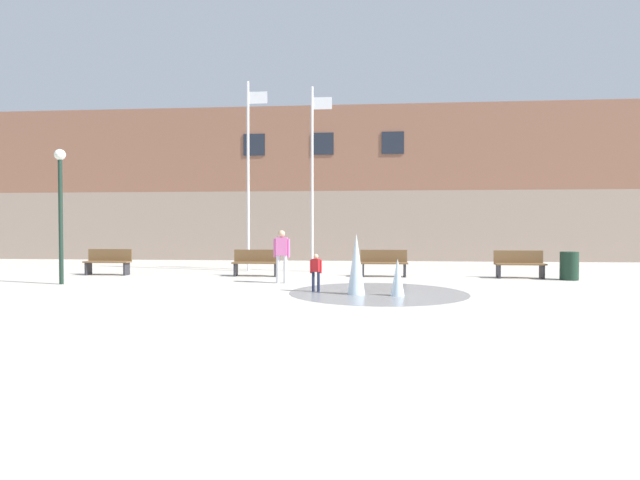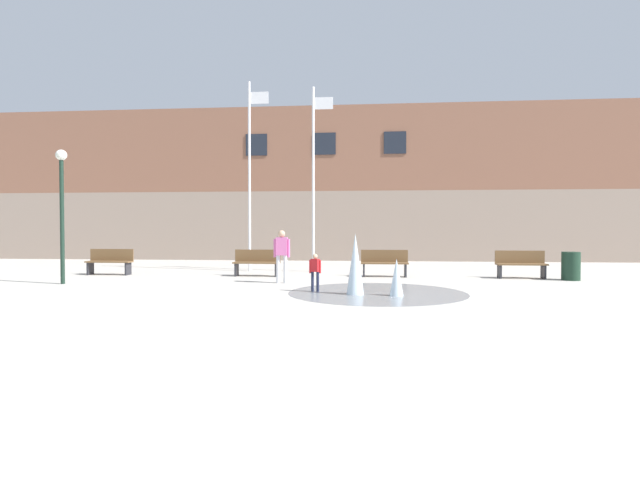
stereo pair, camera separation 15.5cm
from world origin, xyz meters
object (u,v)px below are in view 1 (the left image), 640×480
Objects in this scene: park_bench_left_of_flagpoles at (108,261)px; flagpole_right at (313,173)px; adult_watching at (282,252)px; lamp_post_left_lane at (60,196)px; child_in_fountain at (316,270)px; trash_can at (569,266)px; park_bench_under_right_flagpole at (384,263)px; flagpole_left at (249,170)px; park_bench_center at (256,262)px; park_bench_near_trashcan at (519,264)px.

flagpole_right is at bearing 15.46° from park_bench_left_of_flagpoles.
lamp_post_left_lane is (-6.44, -0.81, 1.66)m from adult_watching.
trash_can is (7.80, 3.60, -0.13)m from child_in_fountain.
child_in_fountain is (-1.94, -4.22, 0.10)m from park_bench_under_right_flagpole.
flagpole_left is at bearing 180.00° from flagpole_right.
flagpole_right is at bearing -99.12° from adult_watching.
park_bench_near_trashcan is (8.85, 0.07, 0.00)m from park_bench_center.
park_bench_left_of_flagpoles is 0.22× the size of flagpole_left.
flagpole_right is 1.76× the size of lamp_post_left_lane.
park_bench_left_of_flagpoles is at bearing 91.86° from lamp_post_left_lane.
park_bench_center is at bearing -70.68° from flagpole_left.
child_in_fountain is (-6.41, -4.09, 0.10)m from park_bench_near_trashcan.
park_bench_near_trashcan is 1.62× the size of child_in_fountain.
adult_watching is at bearing -143.99° from park_bench_under_right_flagpole.
flagpole_left is at bearing 142.02° from child_in_fountain.
adult_watching is 2.30m from child_in_fountain.
flagpole_right is (0.55, 4.06, 2.80)m from adult_watching.
adult_watching is at bearing -164.13° from park_bench_near_trashcan.
park_bench_left_of_flagpoles is 8.73m from child_in_fountain.
flagpole_right is (7.09, 1.96, 3.26)m from park_bench_left_of_flagpoles.
park_bench_center is at bearing -61.03° from adult_watching.
flagpole_right is at bearing 164.23° from trash_can.
lamp_post_left_lane reaches higher than trash_can.
flagpole_left reaches higher than park_bench_under_right_flagpole.
lamp_post_left_lane is (0.09, -2.92, 2.11)m from park_bench_left_of_flagpoles.
trash_can is (15.45, 2.49, -2.14)m from lamp_post_left_lane.
flagpole_right is (-0.66, 5.99, 3.16)m from child_in_fountain.
lamp_post_left_lane reaches higher than park_bench_near_trashcan.
adult_watching reaches higher than park_bench_left_of_flagpoles.
child_in_fountain is at bearing -83.75° from flagpole_right.
child_in_fountain is at bearing -27.47° from park_bench_left_of_flagpoles.
park_bench_center and park_bench_near_trashcan have the same top height.
adult_watching reaches higher than park_bench_under_right_flagpole.
park_bench_left_of_flagpoles is 0.23× the size of flagpole_right.
lamp_post_left_lane is at bearing -150.80° from park_bench_center.
child_in_fountain reaches higher than park_bench_left_of_flagpoles.
flagpole_left reaches higher than child_in_fountain.
lamp_post_left_lane reaches higher than park_bench_center.
flagpole_left reaches higher than adult_watching.
lamp_post_left_lane is 4.41× the size of trash_can.
flagpole_left is at bearing 23.00° from park_bench_left_of_flagpoles.
adult_watching reaches higher than trash_can.
flagpole_left is at bearing 160.74° from park_bench_under_right_flagpole.
park_bench_near_trashcan is 7.60m from child_in_fountain.
park_bench_near_trashcan is at bearing -15.04° from flagpole_right.
park_bench_near_trashcan is 0.23× the size of flagpole_right.
park_bench_near_trashcan is at bearing 0.25° from park_bench_left_of_flagpoles.
lamp_post_left_lane is at bearing 5.83° from adult_watching.
park_bench_left_of_flagpoles is at bearing -164.54° from flagpole_right.
park_bench_center is 0.40× the size of lamp_post_left_lane.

